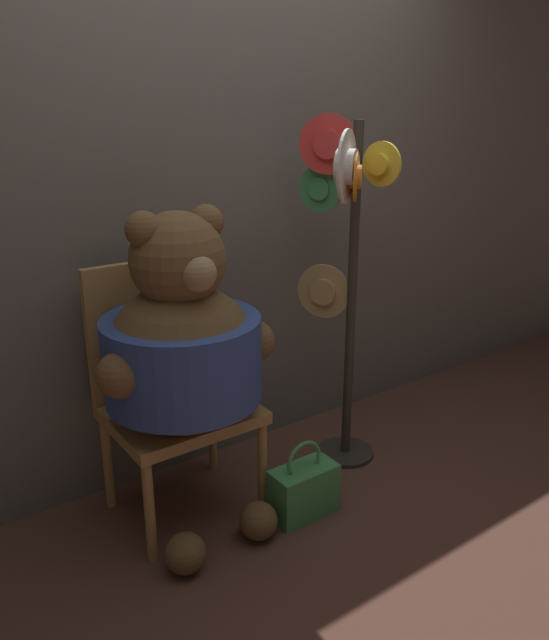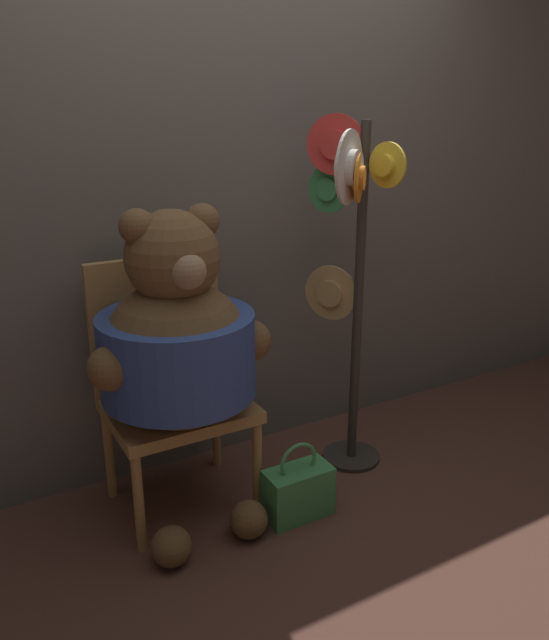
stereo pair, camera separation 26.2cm
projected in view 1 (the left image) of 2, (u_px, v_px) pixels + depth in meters
The scene contains 6 objects.
ground_plane at pixel (290, 497), 2.79m from camera, with size 14.00×14.00×0.00m, color brown.
wall_back at pixel (215, 210), 2.85m from camera, with size 8.00×0.10×2.41m.
chair at pixel (170, 382), 2.60m from camera, with size 0.57×0.48×1.06m.
teddy_bear at pixel (183, 349), 2.39m from camera, with size 0.74×0.65×1.31m.
hat_display_rack at pixel (344, 253), 2.76m from camera, with size 0.42×0.47×1.63m.
handbag_on_ground at pixel (304, 489), 2.64m from camera, with size 0.29×0.15×0.35m.
Camera 1 is at (-1.44, -1.89, 1.66)m, focal length 35.00 mm.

